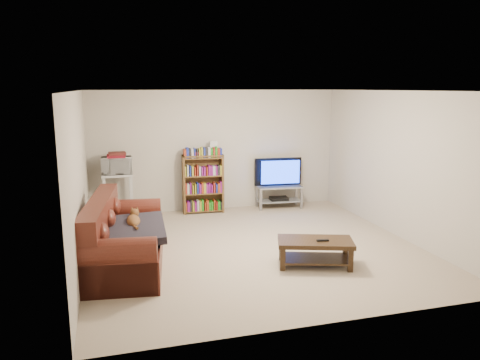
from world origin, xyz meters
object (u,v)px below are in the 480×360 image
object	(u,v)px
coffee_table	(315,248)
sofa	(120,242)
tv_stand	(279,193)
bookshelf	(203,183)

from	to	relation	value
coffee_table	sofa	bearing A→B (deg)	-177.90
tv_stand	sofa	bearing A→B (deg)	-138.63
tv_stand	coffee_table	bearing A→B (deg)	-96.56
coffee_table	bookshelf	world-z (taller)	bookshelf
bookshelf	sofa	bearing A→B (deg)	-121.52
sofa	coffee_table	size ratio (longest dim) A/B	2.03
coffee_table	bookshelf	size ratio (longest dim) A/B	0.99
coffee_table	tv_stand	distance (m)	3.23
coffee_table	bookshelf	bearing A→B (deg)	124.80
tv_stand	bookshelf	size ratio (longest dim) A/B	0.82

